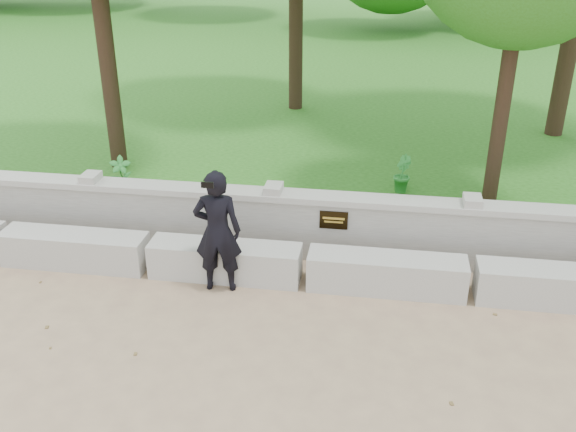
# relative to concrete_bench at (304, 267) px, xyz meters

# --- Properties ---
(ground) EXTENTS (80.00, 80.00, 0.00)m
(ground) POSITION_rel_concrete_bench_xyz_m (-0.00, -1.90, -0.22)
(ground) COLOR tan
(ground) RESTS_ON ground
(lawn) EXTENTS (40.00, 22.00, 0.25)m
(lawn) POSITION_rel_concrete_bench_xyz_m (-0.00, 12.10, -0.10)
(lawn) COLOR #225915
(lawn) RESTS_ON ground
(concrete_bench) EXTENTS (11.90, 0.45, 0.45)m
(concrete_bench) POSITION_rel_concrete_bench_xyz_m (0.00, 0.00, 0.00)
(concrete_bench) COLOR #BAB7AF
(concrete_bench) RESTS_ON ground
(parapet_wall) EXTENTS (12.50, 0.35, 0.90)m
(parapet_wall) POSITION_rel_concrete_bench_xyz_m (0.00, 0.70, 0.24)
(parapet_wall) COLOR #AEACA5
(parapet_wall) RESTS_ON ground
(man_main) EXTENTS (0.60, 0.54, 1.54)m
(man_main) POSITION_rel_concrete_bench_xyz_m (-1.00, -0.26, 0.55)
(man_main) COLOR black
(man_main) RESTS_ON ground
(shrub_a) EXTENTS (0.38, 0.33, 0.61)m
(shrub_a) POSITION_rel_concrete_bench_xyz_m (-3.03, 1.74, 0.33)
(shrub_a) COLOR #2D8533
(shrub_a) RESTS_ON lawn
(shrub_b) EXTENTS (0.28, 0.34, 0.57)m
(shrub_b) POSITION_rel_concrete_bench_xyz_m (1.17, 2.53, 0.31)
(shrub_b) COLOR #2D8533
(shrub_b) RESTS_ON lawn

